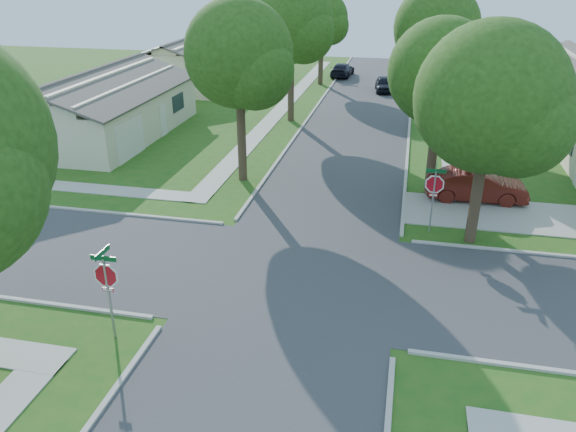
{
  "coord_description": "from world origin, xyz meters",
  "views": [
    {
      "loc": [
        3.38,
        -17.21,
        10.44
      ],
      "look_at": [
        -0.7,
        1.61,
        1.6
      ],
      "focal_mm": 35.0,
      "sensor_mm": 36.0,
      "label": 1
    }
  ],
  "objects_px": {
    "stop_sign_ne": "(434,187)",
    "tree_ne_corner": "(492,105)",
    "stop_sign_sw": "(106,279)",
    "house_nw_far": "(195,66)",
    "car_curb_west": "(342,70)",
    "car_curb_east": "(384,84)",
    "tree_e_near": "(442,77)",
    "car_driveway": "(476,185)",
    "tree_w_far": "(322,21)",
    "tree_e_far": "(433,17)",
    "tree_w_mid": "(292,24)",
    "house_nw_near": "(100,111)",
    "tree_w_near": "(240,59)",
    "tree_e_mid": "(437,32)"
  },
  "relations": [
    {
      "from": "stop_sign_sw",
      "to": "stop_sign_ne",
      "type": "relative_size",
      "value": 1.0
    },
    {
      "from": "house_nw_near",
      "to": "stop_sign_sw",
      "type": "bearing_deg",
      "value": -60.17
    },
    {
      "from": "car_driveway",
      "to": "house_nw_far",
      "type": "bearing_deg",
      "value": 42.17
    },
    {
      "from": "tree_w_near",
      "to": "car_curb_west",
      "type": "relative_size",
      "value": 2.05
    },
    {
      "from": "stop_sign_sw",
      "to": "tree_w_near",
      "type": "relative_size",
      "value": 0.33
    },
    {
      "from": "house_nw_near",
      "to": "car_driveway",
      "type": "height_order",
      "value": "house_nw_near"
    },
    {
      "from": "house_nw_far",
      "to": "car_curb_east",
      "type": "xyz_separation_m",
      "value": [
        17.19,
        0.1,
        -0.89
      ]
    },
    {
      "from": "tree_e_near",
      "to": "tree_ne_corner",
      "type": "height_order",
      "value": "tree_ne_corner"
    },
    {
      "from": "stop_sign_ne",
      "to": "tree_e_near",
      "type": "height_order",
      "value": "tree_e_near"
    },
    {
      "from": "stop_sign_ne",
      "to": "car_curb_west",
      "type": "bearing_deg",
      "value": 103.31
    },
    {
      "from": "car_driveway",
      "to": "car_curb_east",
      "type": "relative_size",
      "value": 1.24
    },
    {
      "from": "tree_w_near",
      "to": "house_nw_near",
      "type": "relative_size",
      "value": 0.66
    },
    {
      "from": "tree_e_near",
      "to": "house_nw_far",
      "type": "relative_size",
      "value": 0.61
    },
    {
      "from": "tree_e_mid",
      "to": "house_nw_near",
      "type": "distance_m",
      "value": 22.12
    },
    {
      "from": "tree_e_near",
      "to": "tree_e_far",
      "type": "xyz_separation_m",
      "value": [
        0.0,
        25.0,
        0.34
      ]
    },
    {
      "from": "tree_e_near",
      "to": "tree_ne_corner",
      "type": "distance_m",
      "value": 5.06
    },
    {
      "from": "stop_sign_ne",
      "to": "tree_e_far",
      "type": "bearing_deg",
      "value": 89.9
    },
    {
      "from": "stop_sign_ne",
      "to": "tree_ne_corner",
      "type": "xyz_separation_m",
      "value": [
        1.66,
        -0.49,
        3.56
      ]
    },
    {
      "from": "house_nw_near",
      "to": "house_nw_far",
      "type": "xyz_separation_m",
      "value": [
        0.0,
        17.0,
        0.0
      ]
    },
    {
      "from": "tree_e_mid",
      "to": "tree_e_far",
      "type": "xyz_separation_m",
      "value": [
        -0.0,
        13.0,
        -0.27
      ]
    },
    {
      "from": "stop_sign_ne",
      "to": "tree_ne_corner",
      "type": "relative_size",
      "value": 0.34
    },
    {
      "from": "car_curb_west",
      "to": "car_driveway",
      "type": "bearing_deg",
      "value": 113.03
    },
    {
      "from": "stop_sign_ne",
      "to": "car_curb_west",
      "type": "relative_size",
      "value": 0.68
    },
    {
      "from": "tree_w_far",
      "to": "tree_ne_corner",
      "type": "xyz_separation_m",
      "value": [
        11.01,
        -29.8,
        0.09
      ]
    },
    {
      "from": "tree_e_far",
      "to": "tree_w_far",
      "type": "height_order",
      "value": "tree_e_far"
    },
    {
      "from": "house_nw_near",
      "to": "car_curb_west",
      "type": "relative_size",
      "value": 3.11
    },
    {
      "from": "tree_e_far",
      "to": "tree_w_mid",
      "type": "xyz_separation_m",
      "value": [
        -9.39,
        -13.0,
        0.51
      ]
    },
    {
      "from": "house_nw_near",
      "to": "car_driveway",
      "type": "relative_size",
      "value": 2.96
    },
    {
      "from": "car_curb_west",
      "to": "tree_w_near",
      "type": "bearing_deg",
      "value": 91.31
    },
    {
      "from": "tree_w_near",
      "to": "tree_w_mid",
      "type": "xyz_separation_m",
      "value": [
        0.0,
        12.0,
        0.37
      ]
    },
    {
      "from": "stop_sign_sw",
      "to": "car_curb_east",
      "type": "bearing_deg",
      "value": 80.89
    },
    {
      "from": "car_driveway",
      "to": "car_curb_west",
      "type": "relative_size",
      "value": 1.05
    },
    {
      "from": "tree_e_mid",
      "to": "tree_e_far",
      "type": "relative_size",
      "value": 1.06
    },
    {
      "from": "stop_sign_ne",
      "to": "car_curb_east",
      "type": "xyz_separation_m",
      "value": [
        -3.5,
        27.4,
        -1.4
      ]
    },
    {
      "from": "stop_sign_sw",
      "to": "tree_e_near",
      "type": "bearing_deg",
      "value": 55.41
    },
    {
      "from": "stop_sign_sw",
      "to": "tree_w_mid",
      "type": "xyz_separation_m",
      "value": [
        0.06,
        25.71,
        4.46
      ]
    },
    {
      "from": "tree_w_mid",
      "to": "house_nw_near",
      "type": "distance_m",
      "value": 13.77
    },
    {
      "from": "car_curb_east",
      "to": "tree_w_far",
      "type": "bearing_deg",
      "value": 155.46
    },
    {
      "from": "house_nw_far",
      "to": "car_curb_west",
      "type": "height_order",
      "value": "house_nw_far"
    },
    {
      "from": "tree_e_far",
      "to": "tree_w_far",
      "type": "xyz_separation_m",
      "value": [
        -9.4,
        -0.0,
        -0.47
      ]
    },
    {
      "from": "stop_sign_ne",
      "to": "tree_e_far",
      "type": "xyz_separation_m",
      "value": [
        0.05,
        29.31,
        3.95
      ]
    },
    {
      "from": "tree_w_mid",
      "to": "tree_w_far",
      "type": "xyz_separation_m",
      "value": [
        -0.01,
        13.0,
        -0.98
      ]
    },
    {
      "from": "tree_w_near",
      "to": "tree_ne_corner",
      "type": "relative_size",
      "value": 1.04
    },
    {
      "from": "stop_sign_sw",
      "to": "house_nw_far",
      "type": "height_order",
      "value": "house_nw_far"
    },
    {
      "from": "house_nw_far",
      "to": "stop_sign_ne",
      "type": "bearing_deg",
      "value": -52.84
    },
    {
      "from": "tree_w_near",
      "to": "house_nw_near",
      "type": "distance_m",
      "value": 13.63
    },
    {
      "from": "stop_sign_ne",
      "to": "tree_w_near",
      "type": "relative_size",
      "value": 0.33
    },
    {
      "from": "tree_e_near",
      "to": "tree_e_far",
      "type": "distance_m",
      "value": 25.0
    },
    {
      "from": "tree_e_far",
      "to": "car_curb_east",
      "type": "bearing_deg",
      "value": -151.77
    },
    {
      "from": "tree_w_mid",
      "to": "house_nw_far",
      "type": "xyz_separation_m",
      "value": [
        -11.35,
        10.99,
        -4.97
      ]
    }
  ]
}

